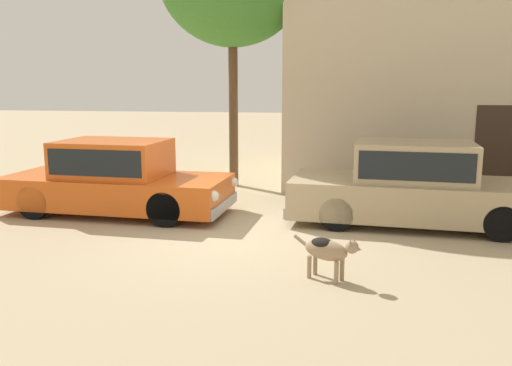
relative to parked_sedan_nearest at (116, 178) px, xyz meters
The scene contains 4 objects.
ground_plane 2.94m from the parked_sedan_nearest, 26.88° to the right, with size 80.00×80.00×0.00m, color tan.
parked_sedan_nearest is the anchor object (origin of this frame).
parked_sedan_second 5.76m from the parked_sedan_nearest, ahead, with size 4.75×2.08×1.53m.
stray_dog_spotted 5.29m from the parked_sedan_nearest, 35.54° to the right, with size 0.93×0.51×0.63m.
Camera 1 is at (1.93, -8.54, 2.54)m, focal length 37.40 mm.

